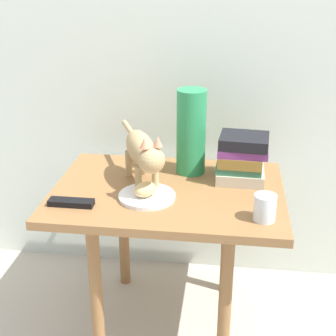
% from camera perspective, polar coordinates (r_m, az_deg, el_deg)
% --- Properties ---
extents(ground_plane, '(6.00, 6.00, 0.00)m').
position_cam_1_polar(ground_plane, '(2.04, 0.00, -17.19)').
color(ground_plane, '#B2A899').
extents(back_panel, '(4.00, 0.04, 2.20)m').
position_cam_1_polar(back_panel, '(1.98, 1.62, 16.69)').
color(back_panel, silver).
rests_on(back_panel, ground).
extents(side_table, '(0.81, 0.59, 0.58)m').
position_cam_1_polar(side_table, '(1.76, 0.00, -4.81)').
color(side_table, olive).
rests_on(side_table, ground).
extents(plate, '(0.19, 0.19, 0.01)m').
position_cam_1_polar(plate, '(1.66, -2.48, -3.32)').
color(plate, white).
rests_on(plate, side_table).
extents(bread_roll, '(0.10, 0.10, 0.05)m').
position_cam_1_polar(bread_roll, '(1.63, -2.68, -2.53)').
color(bread_roll, '#E0BC7A').
rests_on(bread_roll, plate).
extents(cat, '(0.23, 0.45, 0.23)m').
position_cam_1_polar(cat, '(1.70, -2.98, 1.94)').
color(cat, tan).
rests_on(cat, side_table).
extents(book_stack, '(0.19, 0.17, 0.17)m').
position_cam_1_polar(book_stack, '(1.78, 8.59, 1.16)').
color(book_stack, '#BCB299').
rests_on(book_stack, side_table).
extents(green_vase, '(0.11, 0.11, 0.32)m').
position_cam_1_polar(green_vase, '(1.81, 2.72, 4.23)').
color(green_vase, '#288C51').
rests_on(green_vase, side_table).
extents(candle_jar, '(0.07, 0.07, 0.08)m').
position_cam_1_polar(candle_jar, '(1.54, 11.24, -4.72)').
color(candle_jar, silver).
rests_on(candle_jar, side_table).
extents(tv_remote, '(0.15, 0.04, 0.02)m').
position_cam_1_polar(tv_remote, '(1.64, -11.26, -3.99)').
color(tv_remote, black).
rests_on(tv_remote, side_table).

